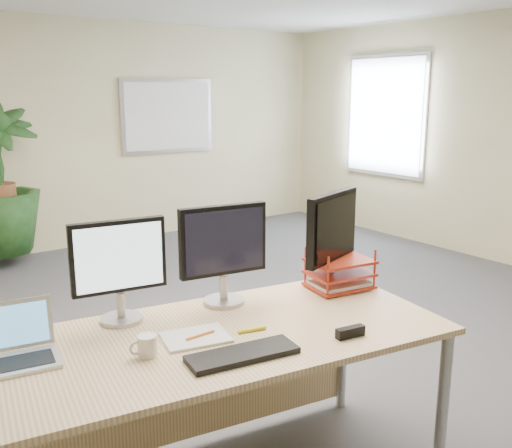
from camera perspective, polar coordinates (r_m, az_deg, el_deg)
floor at (r=4.04m, az=3.18°, el=-14.24°), size 8.00×8.00×0.00m
back_wall at (r=7.17m, az=-17.52°, el=8.44°), size 7.00×0.04×2.70m
whiteboard at (r=7.59m, az=-8.82°, el=10.62°), size 1.30×0.04×0.95m
window at (r=7.67m, az=12.77°, el=10.48°), size 0.04×1.30×1.55m
desk at (r=2.71m, az=-5.80°, el=-13.54°), size 2.25×1.22×0.82m
monitor_left at (r=2.65m, az=-13.55°, el=-3.93°), size 0.43×0.20×0.48m
monitor_right at (r=2.80m, az=-3.28°, el=-2.41°), size 0.45×0.20×0.50m
monitor_dark at (r=3.03m, az=7.63°, el=-1.04°), size 0.46×0.21×0.52m
laptop at (r=2.48m, az=-22.85°, el=-11.17°), size 0.34×0.31×0.22m
keyboard at (r=2.33m, az=-1.35°, el=-12.89°), size 0.47×0.22×0.03m
coffee_mug at (r=2.37m, az=-10.90°, el=-11.90°), size 0.11×0.08×0.09m
spiral_notebook at (r=2.51m, az=-6.07°, el=-11.21°), size 0.32×0.26×0.01m
orange_pen at (r=2.50m, az=-5.59°, el=-10.98°), size 0.14×0.02×0.01m
yellow_highlighter at (r=2.56m, az=-0.41°, el=-10.53°), size 0.13×0.05×0.02m
letter_tray at (r=3.11m, az=8.34°, el=-5.13°), size 0.36×0.30×0.15m
stapler at (r=2.54m, az=9.40°, el=-10.61°), size 0.14×0.06×0.05m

